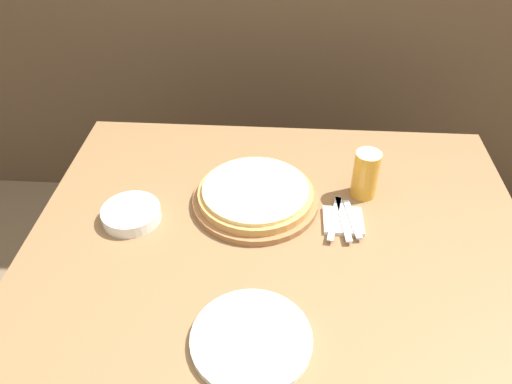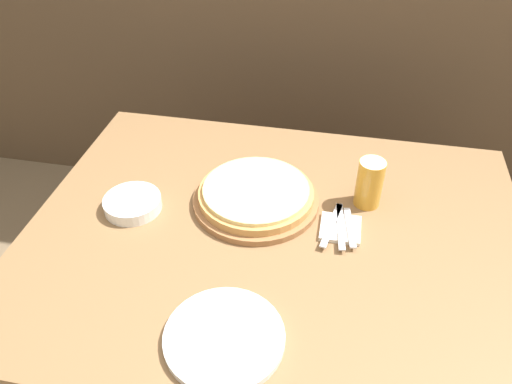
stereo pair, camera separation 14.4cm
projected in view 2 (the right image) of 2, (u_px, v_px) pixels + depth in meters
The scene contains 10 objects.
ground_plane at pixel (270, 379), 1.83m from camera, with size 12.00×12.00×0.00m, color #756047.
dining_table at pixel (272, 317), 1.60m from camera, with size 1.37×1.08×0.74m.
pizza_on_board at pixel (256, 196), 1.45m from camera, with size 0.37×0.37×0.06m.
beer_glass at pixel (370, 181), 1.41m from camera, with size 0.08×0.08×0.15m.
dinner_plate at pixel (224, 337), 1.10m from camera, with size 0.27×0.27×0.02m.
side_bowl at pixel (133, 203), 1.43m from camera, with size 0.16×0.16×0.04m.
napkin_stack at pixel (340, 228), 1.37m from camera, with size 0.11×0.11×0.01m.
fork at pixel (332, 225), 1.37m from camera, with size 0.05×0.19×0.00m.
dinner_knife at pixel (341, 226), 1.36m from camera, with size 0.04×0.19×0.00m.
spoon at pixel (350, 227), 1.36m from camera, with size 0.04×0.16×0.00m.
Camera 2 is at (0.14, -0.98, 1.69)m, focal length 35.00 mm.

